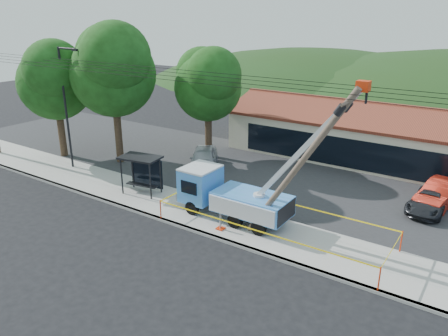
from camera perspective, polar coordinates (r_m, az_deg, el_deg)
name	(u,v)px	position (r m, az deg, el deg)	size (l,w,h in m)	color
ground	(170,248)	(22.59, -7.02, -10.38)	(120.00, 120.00, 0.00)	black
curb	(196,231)	(23.96, -3.73, -8.19)	(60.00, 0.25, 0.15)	#AAA79F
sidewalk	(216,218)	(25.32, -1.10, -6.53)	(60.00, 4.00, 0.15)	#AAA79F
parking_lot	(279,177)	(31.66, 7.24, -1.19)	(60.00, 12.00, 0.10)	#28282B
strip_mall	(371,136)	(36.93, 18.62, 3.96)	(22.50, 8.53, 4.67)	beige
streetlight	(67,100)	(33.76, -19.87, 8.40)	(2.13, 0.22, 9.00)	black
tree_west_near	(113,66)	(33.94, -14.34, 12.81)	(7.56, 6.72, 10.80)	#332316
tree_west_far	(54,76)	(37.02, -21.28, 11.09)	(6.84, 6.08, 9.48)	#332316
tree_lot	(208,81)	(34.47, -2.13, 11.28)	(6.30, 5.60, 8.94)	#332316
hill_west	(317,83)	(75.85, 12.06, 10.79)	(78.40, 56.00, 28.00)	#203B15
power_lines	(15,104)	(37.09, -25.62, 7.54)	(60.00, 1.42, 8.26)	brown
utility_truck	(231,194)	(24.67, 0.98, -3.42)	(10.28, 3.55, 8.38)	black
leaning_pole	(303,161)	(21.01, 10.23, 0.96)	(5.42, 1.70, 8.30)	brown
bus_shelter	(142,166)	(28.48, -10.65, 0.30)	(2.80, 1.99, 2.48)	black
caution_tape	(272,220)	(23.21, 6.29, -6.73)	(12.28, 3.87, 1.12)	red
car_silver	(204,170)	(32.97, -2.66, -0.28)	(1.94, 4.83, 1.64)	#A1A3A8
car_red	(438,207)	(29.94, 26.19, -4.54)	(1.64, 4.71, 1.55)	#9F1D0F
car_dark	(427,212)	(28.81, 25.00, -5.28)	(1.95, 4.22, 1.17)	black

